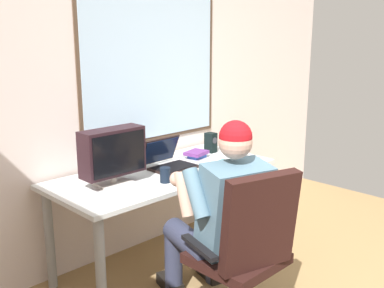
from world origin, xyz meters
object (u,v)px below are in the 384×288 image
at_px(desk, 164,184).
at_px(book_stack, 197,154).
at_px(crt_monitor, 113,153).
at_px(coffee_mug, 165,175).
at_px(office_chair, 248,245).
at_px(person_seated, 221,215).
at_px(cd_case, 224,163).
at_px(desk_speaker, 211,143).
at_px(laptop, 167,160).
at_px(wine_glass, 242,148).

xyz_separation_m(desk, book_stack, (0.43, 0.09, 0.13)).
xyz_separation_m(crt_monitor, coffee_mug, (0.28, -0.20, -0.17)).
relative_size(office_chair, person_seated, 0.81).
xyz_separation_m(office_chair, crt_monitor, (-0.22, 0.96, 0.39)).
bearing_deg(coffee_mug, cd_case, 2.73).
height_order(cd_case, coffee_mug, coffee_mug).
height_order(desk, coffee_mug, coffee_mug).
xyz_separation_m(desk, coffee_mug, (-0.16, -0.20, 0.15)).
distance_m(person_seated, desk_speaker, 1.18).
relative_size(desk, laptop, 4.95).
bearing_deg(crt_monitor, laptop, 6.83).
bearing_deg(crt_monitor, book_stack, 5.91).
distance_m(crt_monitor, wine_glass, 1.10).
height_order(wine_glass, desk_speaker, desk_speaker).
relative_size(person_seated, wine_glass, 8.89).
bearing_deg(book_stack, desk, -168.34).
xyz_separation_m(laptop, cd_case, (0.38, -0.23, -0.05)).
bearing_deg(person_seated, cd_case, 40.34).
relative_size(desk, person_seated, 1.34).
bearing_deg(wine_glass, cd_case, 166.72).
distance_m(book_stack, cd_case, 0.26).
xyz_separation_m(person_seated, coffee_mug, (-0.00, 0.50, 0.14)).
distance_m(wine_glass, coffee_mug, 0.80).
bearing_deg(desk_speaker, laptop, -172.45).
bearing_deg(crt_monitor, coffee_mug, -35.85).
relative_size(wine_glass, cd_case, 0.92).
height_order(person_seated, crt_monitor, person_seated).
xyz_separation_m(person_seated, cd_case, (0.63, 0.53, 0.09)).
height_order(desk, crt_monitor, crt_monitor).
xyz_separation_m(person_seated, book_stack, (0.59, 0.79, 0.12)).
bearing_deg(coffee_mug, laptop, 46.10).
xyz_separation_m(desk_speaker, cd_case, (-0.18, -0.31, -0.08)).
bearing_deg(wine_glass, crt_monitor, 168.97).
height_order(office_chair, coffee_mug, office_chair).
relative_size(crt_monitor, desk_speaker, 2.60).
bearing_deg(desk, crt_monitor, -179.77).
xyz_separation_m(book_stack, coffee_mug, (-0.59, -0.29, 0.02)).
bearing_deg(desk_speaker, crt_monitor, -172.80).
distance_m(office_chair, desk_speaker, 1.42).
bearing_deg(office_chair, cd_case, 48.87).
height_order(crt_monitor, wine_glass, crt_monitor).
height_order(person_seated, desk_speaker, person_seated).
bearing_deg(office_chair, coffee_mug, 85.42).
bearing_deg(crt_monitor, desk, 0.23).
relative_size(office_chair, laptop, 2.98).
relative_size(person_seated, laptop, 3.69).
height_order(laptop, wine_glass, laptop).
relative_size(office_chair, wine_glass, 7.18).
relative_size(person_seated, desk_speaker, 7.52).
relative_size(person_seated, book_stack, 6.22).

